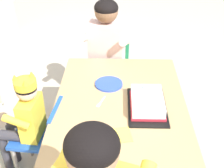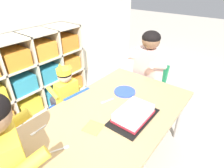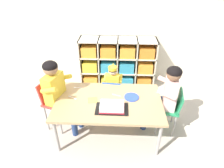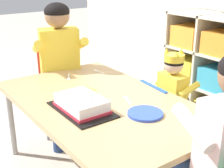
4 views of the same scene
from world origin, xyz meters
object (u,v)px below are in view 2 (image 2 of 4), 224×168
object	(u,v)px
guest_at_table_side	(145,68)
fork_beside_plate_stack	(38,131)
classroom_chair_guest_side	(149,82)
paper_plate_stack	(125,92)
fork_at_table_front_edge	(106,101)
fork_scattered_mid_table	(59,150)
activity_table	(112,116)
child_with_crown	(65,92)
classroom_chair_blue	(73,108)
birthday_cake_on_tray	(134,114)
adult_helper_seated	(22,156)

from	to	relation	value
guest_at_table_side	fork_beside_plate_stack	bearing A→B (deg)	-86.65
classroom_chair_guest_side	paper_plate_stack	distance (m)	0.59
guest_at_table_side	fork_at_table_front_edge	bearing A→B (deg)	-79.26
classroom_chair_guest_side	fork_scattered_mid_table	xyz separation A→B (m)	(-1.36, -0.07, 0.15)
activity_table	guest_at_table_side	distance (m)	0.78
classroom_chair_guest_side	fork_beside_plate_stack	bearing A→B (deg)	-86.92
activity_table	child_with_crown	bearing A→B (deg)	87.02
classroom_chair_blue	paper_plate_stack	xyz separation A→B (m)	(0.28, -0.44, 0.23)
activity_table	guest_at_table_side	size ratio (longest dim) A/B	1.36
birthday_cake_on_tray	paper_plate_stack	bearing A→B (deg)	44.75
guest_at_table_side	fork_scattered_mid_table	world-z (taller)	guest_at_table_side
adult_helper_seated	paper_plate_stack	bearing A→B (deg)	-71.88
classroom_chair_blue	child_with_crown	bearing A→B (deg)	-89.43
adult_helper_seated	paper_plate_stack	size ratio (longest dim) A/B	5.51
fork_scattered_mid_table	paper_plate_stack	bearing A→B (deg)	-148.01
classroom_chair_guest_side	fork_beside_plate_stack	distance (m)	1.37
fork_at_table_front_edge	classroom_chair_blue	bearing A→B (deg)	119.97
adult_helper_seated	birthday_cake_on_tray	bearing A→B (deg)	-90.88
activity_table	birthday_cake_on_tray	xyz separation A→B (m)	(0.05, -0.17, 0.07)
birthday_cake_on_tray	paper_plate_stack	size ratio (longest dim) A/B	2.07
activity_table	classroom_chair_blue	world-z (taller)	classroom_chair_blue
child_with_crown	fork_at_table_front_edge	xyz separation A→B (m)	(0.06, -0.50, 0.07)
adult_helper_seated	paper_plate_stack	world-z (taller)	adult_helper_seated
activity_table	fork_beside_plate_stack	xyz separation A→B (m)	(-0.48, 0.29, 0.04)
paper_plate_stack	fork_at_table_front_edge	world-z (taller)	paper_plate_stack
guest_at_table_side	fork_at_table_front_edge	size ratio (longest dim) A/B	8.61
classroom_chair_blue	fork_scattered_mid_table	world-z (taller)	classroom_chair_blue
child_with_crown	classroom_chair_guest_side	world-z (taller)	child_with_crown
fork_beside_plate_stack	fork_at_table_front_edge	distance (m)	0.59
activity_table	guest_at_table_side	xyz separation A→B (m)	(0.76, 0.13, 0.11)
activity_table	fork_beside_plate_stack	bearing A→B (deg)	148.98
activity_table	paper_plate_stack	bearing A→B (deg)	15.03
classroom_chair_guest_side	paper_plate_stack	size ratio (longest dim) A/B	3.33
classroom_chair_guest_side	fork_at_table_front_edge	world-z (taller)	classroom_chair_guest_side
child_with_crown	paper_plate_stack	distance (m)	0.61
child_with_crown	fork_beside_plate_stack	distance (m)	0.62
adult_helper_seated	birthday_cake_on_tray	size ratio (longest dim) A/B	2.66
classroom_chair_blue	fork_scattered_mid_table	distance (m)	0.74
fork_scattered_mid_table	fork_at_table_front_edge	distance (m)	0.59
child_with_crown	guest_at_table_side	xyz separation A→B (m)	(0.73, -0.49, 0.14)
classroom_chair_guest_side	fork_scattered_mid_table	distance (m)	1.37
birthday_cake_on_tray	fork_beside_plate_stack	bearing A→B (deg)	139.00
activity_table	classroom_chair_blue	bearing A→B (deg)	87.46
paper_plate_stack	fork_beside_plate_stack	size ratio (longest dim) A/B	1.57
adult_helper_seated	fork_at_table_front_edge	size ratio (longest dim) A/B	9.04
child_with_crown	paper_plate_stack	bearing A→B (deg)	122.58
activity_table	fork_scattered_mid_table	world-z (taller)	fork_scattered_mid_table
fork_scattered_mid_table	classroom_chair_guest_side	bearing A→B (deg)	-148.19
fork_scattered_mid_table	classroom_chair_blue	bearing A→B (deg)	-107.83
classroom_chair_blue	classroom_chair_guest_side	distance (m)	0.94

